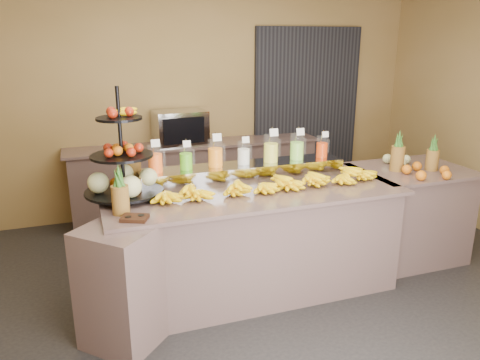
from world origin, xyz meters
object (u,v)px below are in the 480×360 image
condiment_caddy (135,218)px  pitcher_tray (244,172)px  fruit_stand (128,170)px  right_fruit_pile (420,165)px  banana_heap (273,181)px  oven_warmer (180,127)px

condiment_caddy → pitcher_tray: bearing=31.8°
fruit_stand → condiment_caddy: bearing=-98.5°
condiment_caddy → right_fruit_pile: 2.71m
condiment_caddy → right_fruit_pile: size_ratio=0.40×
right_fruit_pile → condiment_caddy: bearing=-173.3°
pitcher_tray → condiment_caddy: (-1.05, -0.65, -0.06)m
banana_heap → oven_warmer: bearing=100.2°
pitcher_tray → oven_warmer: oven_warmer is taller
fruit_stand → right_fruit_pile: fruit_stand is taller
fruit_stand → condiment_caddy: (-0.03, -0.53, -0.21)m
condiment_caddy → banana_heap: bearing=15.3°
pitcher_tray → right_fruit_pile: size_ratio=4.09×
banana_heap → oven_warmer: (-0.36, 1.99, 0.13)m
banana_heap → oven_warmer: 2.03m
banana_heap → right_fruit_pile: right_fruit_pile is taller
banana_heap → right_fruit_pile: size_ratio=4.48×
fruit_stand → oven_warmer: (0.81, 1.79, -0.02)m
banana_heap → condiment_caddy: banana_heap is taller
right_fruit_pile → oven_warmer: bearing=132.7°
pitcher_tray → right_fruit_pile: (1.64, -0.33, 0.00)m
oven_warmer → banana_heap: bearing=-83.4°
banana_heap → fruit_stand: bearing=170.1°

